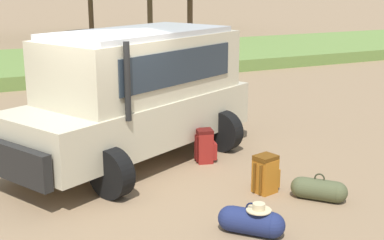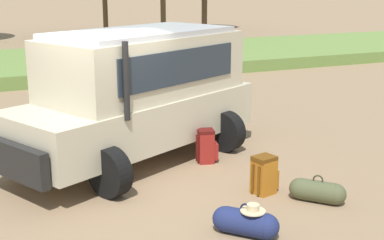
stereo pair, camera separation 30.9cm
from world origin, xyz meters
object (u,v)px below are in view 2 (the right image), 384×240
at_px(backpack_beside_front_wheel, 264,175).
at_px(duffel_bag_soft_canvas, 317,191).
at_px(safari_vehicle, 139,92).
at_px(backpack_cluster_center, 206,146).
at_px(duffel_bag_low_black_case, 246,222).

bearing_deg(backpack_beside_front_wheel, duffel_bag_soft_canvas, -46.69).
bearing_deg(safari_vehicle, duffel_bag_soft_canvas, -58.83).
xyz_separation_m(backpack_beside_front_wheel, backpack_cluster_center, (-0.22, 1.73, 0.00)).
distance_m(backpack_beside_front_wheel, duffel_bag_low_black_case, 1.52).
bearing_deg(duffel_bag_low_black_case, safari_vehicle, 94.68).
xyz_separation_m(backpack_cluster_center, duffel_bag_low_black_case, (-0.76, -2.89, -0.13)).
xyz_separation_m(safari_vehicle, duffel_bag_soft_canvas, (1.85, -3.06, -1.13)).
bearing_deg(backpack_cluster_center, duffel_bag_low_black_case, -104.70).
relative_size(duffel_bag_low_black_case, duffel_bag_soft_canvas, 1.05).
distance_m(safari_vehicle, backpack_beside_front_wheel, 2.93).
distance_m(safari_vehicle, duffel_bag_soft_canvas, 3.75).
height_order(backpack_cluster_center, duffel_bag_soft_canvas, backpack_cluster_center).
bearing_deg(backpack_beside_front_wheel, backpack_cluster_center, 97.22).
bearing_deg(duffel_bag_soft_canvas, backpack_cluster_center, 108.86).
bearing_deg(duffel_bag_low_black_case, backpack_cluster_center, 75.30).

